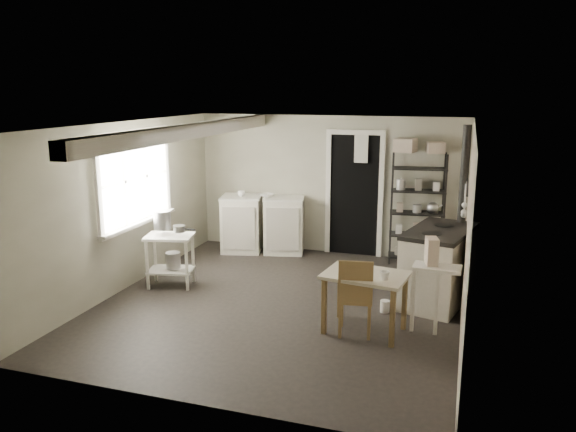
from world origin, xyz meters
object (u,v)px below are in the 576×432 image
(shelf_rack, at_px, (417,205))
(work_table, at_px, (365,300))
(stockpot, at_px, (162,220))
(chair, at_px, (356,293))
(stove, at_px, (438,270))
(prep_table, at_px, (170,258))
(flour_sack, at_px, (413,258))
(base_cabinets, at_px, (263,225))

(shelf_rack, distance_m, work_table, 2.89)
(stockpot, bearing_deg, chair, -15.30)
(stove, height_order, work_table, stove)
(work_table, height_order, chair, chair)
(prep_table, relative_size, work_table, 0.80)
(stockpot, distance_m, chair, 3.04)
(stove, height_order, flour_sack, stove)
(base_cabinets, bearing_deg, stockpot, -123.88)
(stockpot, relative_size, shelf_rack, 0.15)
(prep_table, relative_size, flour_sack, 1.45)
(stockpot, distance_m, shelf_rack, 3.91)
(stockpot, relative_size, stove, 0.21)
(prep_table, xyz_separation_m, base_cabinets, (0.64, 2.02, 0.06))
(stockpot, xyz_separation_m, work_table, (2.99, -0.72, -0.56))
(stockpot, height_order, chair, stockpot)
(prep_table, bearing_deg, stockpot, 166.88)
(stove, distance_m, work_table, 1.41)
(chair, height_order, flour_sack, chair)
(stockpot, relative_size, flour_sack, 0.51)
(prep_table, xyz_separation_m, stockpot, (-0.12, 0.03, 0.54))
(base_cabinets, xyz_separation_m, shelf_rack, (2.54, 0.11, 0.49))
(prep_table, bearing_deg, work_table, -13.48)
(prep_table, relative_size, stove, 0.59)
(prep_table, distance_m, shelf_rack, 3.87)
(stove, bearing_deg, shelf_rack, 118.47)
(stockpot, relative_size, chair, 0.28)
(stockpot, distance_m, flour_sack, 3.74)
(stove, bearing_deg, stockpot, -159.01)
(base_cabinets, distance_m, stove, 3.33)
(stockpot, height_order, shelf_rack, shelf_rack)
(base_cabinets, relative_size, flour_sack, 2.85)
(work_table, xyz_separation_m, chair, (-0.09, -0.08, 0.10))
(base_cabinets, xyz_separation_m, chair, (2.14, -2.78, 0.02))
(work_table, xyz_separation_m, flour_sack, (0.33, 2.29, -0.14))
(work_table, bearing_deg, prep_table, 166.52)
(stockpot, distance_m, stove, 3.79)
(stockpot, bearing_deg, stove, 7.38)
(base_cabinets, height_order, stove, base_cabinets)
(base_cabinets, relative_size, stove, 1.17)
(shelf_rack, bearing_deg, stockpot, -155.14)
(prep_table, relative_size, base_cabinets, 0.51)
(prep_table, distance_m, stove, 3.65)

